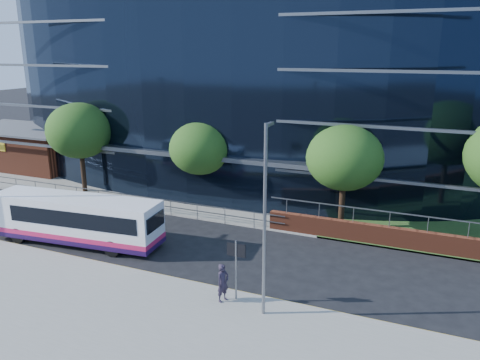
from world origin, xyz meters
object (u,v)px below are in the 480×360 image
at_px(city_bus, 77,219).
at_px(pedestrian, 223,283).
at_px(tree_far_c, 345,158).
at_px(brick_pavilion, 39,148).
at_px(tree_far_b, 200,148).
at_px(street_sign, 236,258).
at_px(tree_far_a, 79,131).
at_px(streetlight_east, 265,217).

height_order(city_bus, pedestrian, city_bus).
bearing_deg(tree_far_c, brick_pavilion, 171.18).
distance_m(tree_far_b, city_bus, 9.65).
relative_size(street_sign, city_bus, 0.27).
relative_size(tree_far_a, streetlight_east, 0.87).
bearing_deg(brick_pavilion, city_bus, -38.99).
height_order(tree_far_b, tree_far_c, tree_far_c).
relative_size(brick_pavilion, pedestrian, 4.97).
bearing_deg(pedestrian, tree_far_a, 77.06).
bearing_deg(brick_pavilion, streetlight_east, -29.24).
bearing_deg(streetlight_east, tree_far_a, 149.54).
distance_m(street_sign, pedestrian, 1.28).
xyz_separation_m(tree_far_b, city_bus, (-3.46, -8.58, -2.76)).
bearing_deg(tree_far_b, city_bus, -111.95).
bearing_deg(tree_far_b, tree_far_c, -2.86).
distance_m(tree_far_a, pedestrian, 20.59).
bearing_deg(streetlight_east, pedestrian, 172.84).
bearing_deg(street_sign, brick_pavilion, 150.35).
bearing_deg(street_sign, streetlight_east, -21.36).
bearing_deg(tree_far_c, streetlight_east, -95.11).
relative_size(tree_far_a, tree_far_c, 1.07).
bearing_deg(pedestrian, street_sign, -35.25).
relative_size(brick_pavilion, tree_far_a, 1.23).
xyz_separation_m(brick_pavilion, tree_far_b, (19.00, -4.00, 2.27)).
distance_m(brick_pavilion, streetlight_east, 32.19).
bearing_deg(city_bus, pedestrian, -20.73).
bearing_deg(street_sign, tree_far_b, 124.08).
xyz_separation_m(tree_far_b, pedestrian, (7.02, -11.43, -3.19)).
relative_size(tree_far_b, tree_far_c, 0.93).
relative_size(brick_pavilion, city_bus, 0.83).
height_order(street_sign, tree_far_c, tree_far_c).
height_order(brick_pavilion, street_sign, brick_pavilion).
bearing_deg(city_bus, tree_far_b, 62.51).
bearing_deg(pedestrian, city_bus, 94.58).
xyz_separation_m(street_sign, city_bus, (-10.96, 2.51, -0.70)).
height_order(tree_far_c, streetlight_east, streetlight_east).
xyz_separation_m(brick_pavilion, streetlight_east, (28.00, -15.67, 2.50)).
height_order(tree_far_a, streetlight_east, streetlight_east).
xyz_separation_m(tree_far_a, tree_far_c, (20.00, 0.00, -0.33)).
height_order(street_sign, tree_far_b, tree_far_b).
xyz_separation_m(tree_far_b, streetlight_east, (9.00, -11.67, 0.23)).
distance_m(streetlight_east, city_bus, 13.18).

